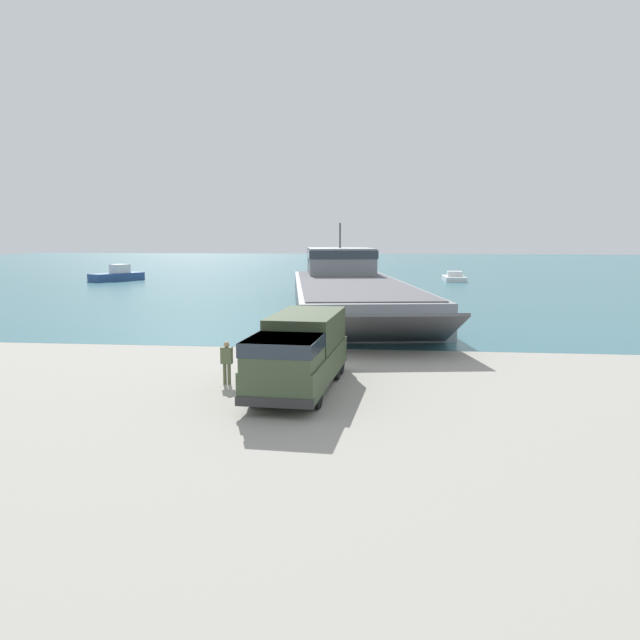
{
  "coord_description": "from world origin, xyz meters",
  "views": [
    {
      "loc": [
        3.76,
        -26.53,
        5.76
      ],
      "look_at": [
        0.61,
        1.95,
        1.92
      ],
      "focal_mm": 35.0,
      "sensor_mm": 36.0,
      "label": 1
    }
  ],
  "objects_px": {
    "military_truck": "(300,351)",
    "landing_craft": "(348,286)",
    "moored_boat_a": "(454,278)",
    "moored_boat_b": "(117,275)",
    "soldier_on_ramp": "(227,360)"
  },
  "relations": [
    {
      "from": "military_truck",
      "to": "landing_craft",
      "type": "bearing_deg",
      "value": -176.12
    },
    {
      "from": "military_truck",
      "to": "moored_boat_a",
      "type": "bearing_deg",
      "value": 172.65
    },
    {
      "from": "landing_craft",
      "to": "military_truck",
      "type": "height_order",
      "value": "landing_craft"
    },
    {
      "from": "military_truck",
      "to": "moored_boat_a",
      "type": "height_order",
      "value": "military_truck"
    },
    {
      "from": "landing_craft",
      "to": "military_truck",
      "type": "bearing_deg",
      "value": -98.82
    },
    {
      "from": "moored_boat_a",
      "to": "moored_boat_b",
      "type": "xyz_separation_m",
      "value": [
        -43.93,
        -5.01,
        0.29
      ]
    },
    {
      "from": "soldier_on_ramp",
      "to": "landing_craft",
      "type": "bearing_deg",
      "value": -179.44
    },
    {
      "from": "landing_craft",
      "to": "military_truck",
      "type": "distance_m",
      "value": 28.91
    },
    {
      "from": "military_truck",
      "to": "soldier_on_ramp",
      "type": "xyz_separation_m",
      "value": [
        -2.97,
        0.57,
        -0.5
      ]
    },
    {
      "from": "moored_boat_a",
      "to": "landing_craft",
      "type": "bearing_deg",
      "value": -111.3
    },
    {
      "from": "landing_craft",
      "to": "soldier_on_ramp",
      "type": "relative_size",
      "value": 22.14
    },
    {
      "from": "landing_craft",
      "to": "moored_boat_b",
      "type": "height_order",
      "value": "landing_craft"
    },
    {
      "from": "military_truck",
      "to": "moored_boat_b",
      "type": "distance_m",
      "value": 64.03
    },
    {
      "from": "soldier_on_ramp",
      "to": "moored_boat_b",
      "type": "relative_size",
      "value": 0.23
    },
    {
      "from": "moored_boat_b",
      "to": "soldier_on_ramp",
      "type": "bearing_deg",
      "value": 148.21
    }
  ]
}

